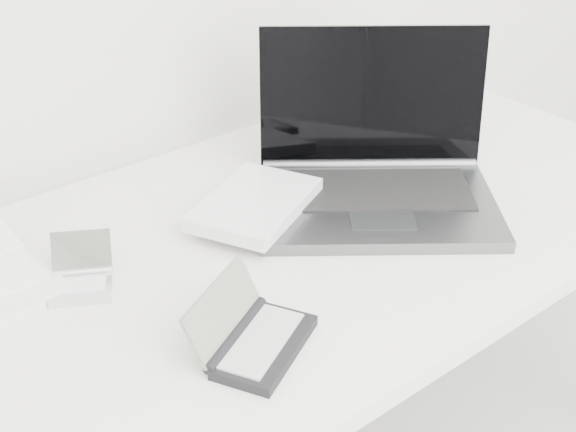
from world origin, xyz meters
TOP-DOWN VIEW (x-y plane):
  - desk at (0.00, 1.55)m, footprint 1.60×0.80m
  - laptop_large at (0.16, 1.55)m, footprint 0.62×0.53m
  - pda_silver at (-0.35, 1.63)m, footprint 0.14×0.15m
  - palmtop_charcoal at (-0.24, 1.34)m, footprint 0.21×0.19m

SIDE VIEW (x-z plane):
  - desk at x=0.00m, z-range 0.32..1.05m
  - pda_silver at x=-0.35m, z-range 0.71..0.78m
  - palmtop_charcoal at x=-0.24m, z-range 0.70..0.79m
  - laptop_large at x=0.16m, z-range 0.63..0.92m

